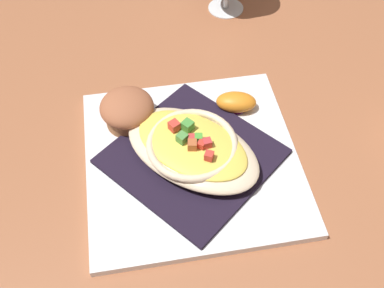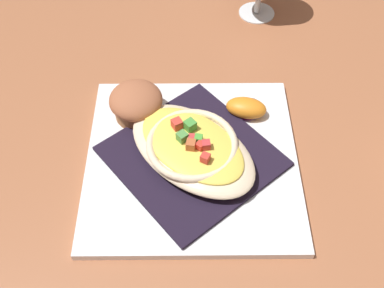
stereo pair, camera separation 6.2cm
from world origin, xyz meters
name	(u,v)px [view 1 (the left image)]	position (x,y,z in m)	size (l,w,h in m)	color
ground_plane	(192,162)	(0.00, 0.00, 0.00)	(2.60, 2.60, 0.00)	#A2623F
square_plate	(192,160)	(0.00, 0.00, 0.01)	(0.29, 0.29, 0.01)	white
folded_napkin	(192,156)	(0.00, 0.00, 0.01)	(0.20, 0.20, 0.01)	black
gratin_dish	(192,147)	(0.00, 0.00, 0.04)	(0.21, 0.23, 0.04)	beige
muffin	(127,110)	(-0.07, -0.09, 0.04)	(0.08, 0.08, 0.05)	#9B6039
orange_garnish	(236,102)	(-0.09, 0.07, 0.02)	(0.06, 0.06, 0.03)	#5A1657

